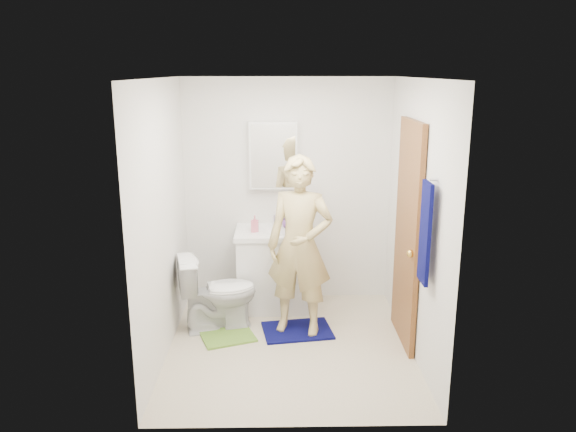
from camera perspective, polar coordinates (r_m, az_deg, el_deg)
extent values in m
cube|color=beige|center=(5.30, 0.18, -13.21)|extent=(2.20, 2.40, 0.02)
cube|color=white|center=(4.69, 0.20, 13.96)|extent=(2.20, 2.40, 0.02)
cube|color=silver|center=(6.03, -0.06, 2.53)|extent=(2.20, 0.02, 2.40)
cube|color=silver|center=(3.70, 0.58, -5.37)|extent=(2.20, 0.02, 2.40)
cube|color=silver|center=(4.96, -12.75, -0.52)|extent=(0.02, 2.40, 2.40)
cube|color=silver|center=(5.00, 13.01, -0.40)|extent=(0.02, 2.40, 2.40)
cube|color=white|center=(5.97, -1.45, -5.61)|extent=(0.75, 0.55, 0.80)
cube|color=white|center=(5.83, -1.48, -1.69)|extent=(0.79, 0.59, 0.05)
cylinder|color=white|center=(5.83, -1.48, -1.55)|extent=(0.40, 0.40, 0.03)
cylinder|color=silver|center=(5.99, -1.47, -0.43)|extent=(0.03, 0.03, 0.12)
cube|color=white|center=(5.89, -1.51, 6.19)|extent=(0.50, 0.12, 0.70)
cube|color=white|center=(5.83, -1.52, 6.10)|extent=(0.46, 0.01, 0.66)
cube|color=brown|center=(5.18, 12.02, -1.85)|extent=(0.05, 0.80, 2.05)
sphere|color=gold|center=(4.89, 12.34, -3.75)|extent=(0.07, 0.07, 0.07)
cube|color=#07094A|center=(4.44, 13.77, -1.70)|extent=(0.03, 0.24, 0.80)
cylinder|color=silver|center=(4.35, 14.62, 3.63)|extent=(0.06, 0.02, 0.02)
imported|color=white|center=(5.53, -7.14, -7.68)|extent=(0.81, 0.58, 0.75)
cube|color=#07094A|center=(5.56, 0.94, -11.55)|extent=(0.71, 0.56, 0.02)
cube|color=#6B9D34|center=(5.49, -6.15, -12.02)|extent=(0.59, 0.54, 0.02)
imported|color=#D5637A|center=(5.76, -3.39, -0.77)|extent=(0.08, 0.08, 0.17)
imported|color=#6D3F8B|center=(5.90, -0.06, -0.76)|extent=(0.13, 0.13, 0.09)
imported|color=tan|center=(5.24, 1.20, -3.09)|extent=(0.70, 0.55, 1.70)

